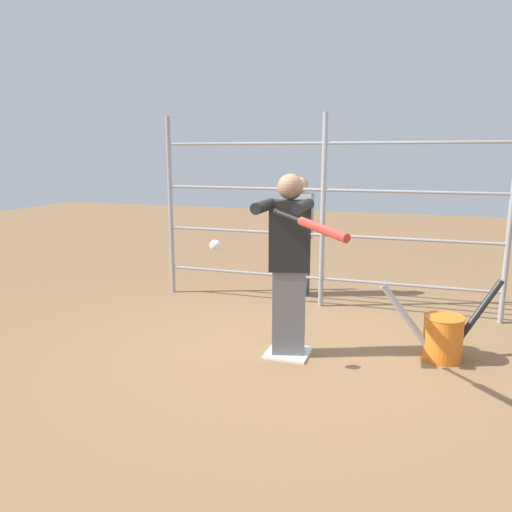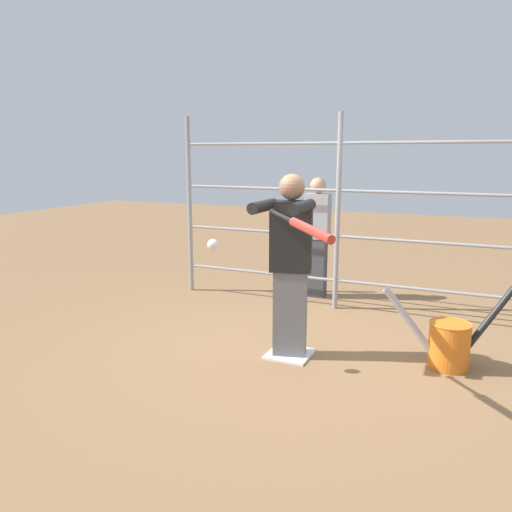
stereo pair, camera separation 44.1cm
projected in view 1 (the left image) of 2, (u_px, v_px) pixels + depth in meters
The scene contains 8 objects.
ground_plane at pixel (288, 354), 4.74m from camera, with size 24.00×24.00×0.00m, color olive.
home_plate at pixel (288, 353), 4.74m from camera, with size 0.40×0.40×0.02m.
fence_backstop at pixel (323, 213), 6.00m from camera, with size 4.15×0.06×2.34m.
batter at pixel (289, 260), 4.54m from camera, with size 0.42×0.65×1.69m.
baseball_bat_swinging at pixel (316, 227), 3.59m from camera, with size 0.71×0.64×0.15m.
softball_in_flight at pixel (215, 246), 4.15m from camera, with size 0.10×0.10×0.10m.
bat_bucket at pixel (443, 336), 4.57m from camera, with size 1.10×0.58×0.73m.
bystander_behind_fence at pixel (300, 235), 6.56m from camera, with size 0.32×0.20×1.57m.
Camera 1 is at (-1.11, 4.33, 1.87)m, focal length 35.00 mm.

